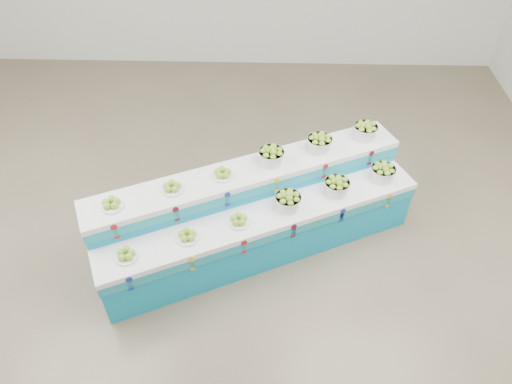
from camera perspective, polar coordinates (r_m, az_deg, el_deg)
ground at (r=5.86m, az=-5.69°, el=-8.30°), size 10.00×10.00×0.00m
display_stand at (r=5.65m, az=0.00°, el=-2.65°), size 3.93×2.52×1.02m
plate_lower_left at (r=5.09m, az=-15.46°, el=-7.23°), size 0.33×0.33×0.10m
plate_lower_mid at (r=5.12m, az=-8.32°, el=-5.20°), size 0.33×0.33×0.10m
plate_lower_right at (r=5.23m, az=-2.11°, el=-3.35°), size 0.33×0.33×0.10m
basket_lower_left at (r=5.36m, az=3.90°, el=-1.08°), size 0.40×0.40×0.22m
basket_lower_mid at (r=5.60m, az=9.73°, el=0.70°), size 0.40×0.40×0.22m
basket_lower_right at (r=5.91m, az=15.08°, el=2.32°), size 0.40×0.40×0.22m
plate_upper_left at (r=5.21m, az=-17.10°, el=-1.31°), size 0.33×0.33×0.10m
plate_upper_mid at (r=5.25m, az=-10.15°, el=0.62°), size 0.33×0.33×0.10m
plate_upper_right at (r=5.35m, az=-4.05°, el=2.31°), size 0.33×0.33×0.10m
basket_upper_left at (r=5.48m, az=1.87°, el=4.40°), size 0.40×0.40×0.22m
basket_upper_mid at (r=5.72m, az=7.69°, el=5.92°), size 0.40×0.40×0.22m
basket_upper_right at (r=6.02m, az=13.07°, el=7.26°), size 0.40×0.40×0.22m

